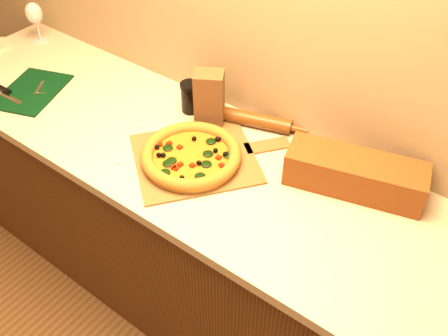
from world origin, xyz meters
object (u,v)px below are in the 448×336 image
pizza (191,156)px  pizza_peel (200,158)px  pepper_grinder (298,170)px  dark_jar (190,97)px  cutting_board (31,91)px  rolling_pin (255,120)px  wine_glass (34,14)px

pizza → pizza_peel: bearing=72.5°
pepper_grinder → pizza: bearing=-156.6°
pizza → pepper_grinder: 0.38m
pizza → dark_jar: dark_jar is taller
pizza_peel → cutting_board: bearing=-135.4°
pizza_peel → dark_jar: 0.31m
pepper_grinder → rolling_pin: pepper_grinder is taller
pizza_peel → rolling_pin: rolling_pin is taller
pizza_peel → pizza: bearing=-69.3°
rolling_pin → pepper_grinder: bearing=-29.6°
pizza → rolling_pin: pizza is taller
pepper_grinder → wine_glass: bearing=176.2°
cutting_board → pepper_grinder: 1.20m
dark_jar → rolling_pin: bearing=14.3°
pizza_peel → pepper_grinder: bearing=57.2°
pizza → rolling_pin: 0.32m
pizza_peel → dark_jar: bearing=173.6°
rolling_pin → dark_jar: bearing=-165.7°
cutting_board → pizza_peel: bearing=-13.8°
pizza → dark_jar: (-0.20, 0.24, 0.03)m
dark_jar → cutting_board: bearing=-154.1°
pizza → wine_glass: (-1.16, 0.25, 0.11)m
pizza_peel → wine_glass: wine_glass is taller
rolling_pin → dark_jar: size_ratio=3.23×
dark_jar → pizza: bearing=-50.2°
rolling_pin → wine_glass: wine_glass is taller
pizza → rolling_pin: size_ratio=0.88×
wine_glass → dark_jar: wine_glass is taller
pizza_peel → rolling_pin: bearing=117.7°
pizza → pepper_grinder: (0.35, 0.15, 0.01)m
wine_glass → rolling_pin: bearing=2.9°
pepper_grinder → pizza_peel: bearing=-160.9°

